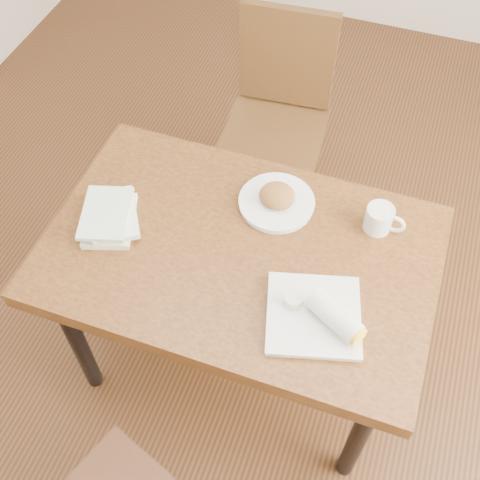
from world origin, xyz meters
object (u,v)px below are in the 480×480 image
(table, at_px, (240,265))
(plate_scone, at_px, (277,200))
(chair_far, at_px, (279,108))
(coffee_mug, at_px, (380,219))
(book_stack, at_px, (110,217))
(plate_burrito, at_px, (320,315))

(table, bearing_deg, plate_scone, 75.99)
(chair_far, height_order, plate_scone, chair_far)
(chair_far, xyz_separation_m, coffee_mug, (0.53, -0.67, 0.25))
(plate_scone, xyz_separation_m, book_stack, (-0.48, -0.25, 0.00))
(plate_scone, height_order, plate_burrito, plate_burrito)
(book_stack, bearing_deg, chair_far, 72.87)
(table, relative_size, chair_far, 1.28)
(chair_far, height_order, plate_burrito, chair_far)
(table, bearing_deg, book_stack, -175.07)
(table, height_order, plate_burrito, plate_burrito)
(table, bearing_deg, chair_far, 98.86)
(table, height_order, plate_scone, plate_scone)
(table, height_order, book_stack, book_stack)
(chair_far, height_order, coffee_mug, chair_far)
(coffee_mug, distance_m, book_stack, 0.86)
(chair_far, bearing_deg, table, -81.14)
(plate_burrito, height_order, book_stack, plate_burrito)
(table, height_order, coffee_mug, coffee_mug)
(plate_burrito, xyz_separation_m, book_stack, (-0.73, 0.12, 0.00))
(table, distance_m, chair_far, 0.92)
(chair_far, distance_m, plate_burrito, 1.17)
(chair_far, bearing_deg, coffee_mug, -51.71)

